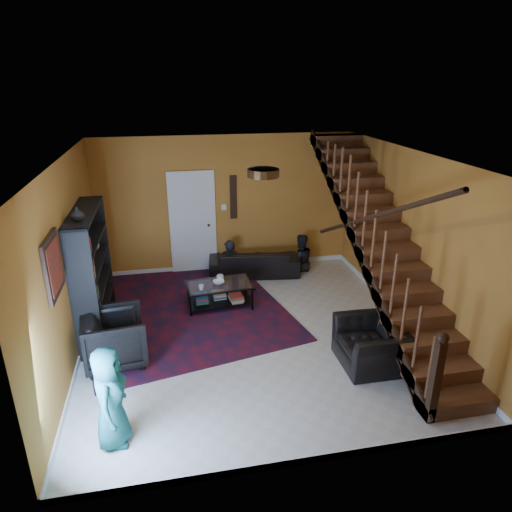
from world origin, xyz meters
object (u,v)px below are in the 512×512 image
at_px(sofa, 254,262).
at_px(coffee_table, 219,293).
at_px(bookshelf, 93,275).
at_px(armchair_right, 371,344).
at_px(armchair_left, 115,338).

height_order(sofa, coffee_table, sofa).
bearing_deg(bookshelf, coffee_table, 11.74).
bearing_deg(bookshelf, armchair_right, -24.18).
height_order(sofa, armchair_right, armchair_right).
bearing_deg(armchair_right, armchair_left, -101.72).
xyz_separation_m(sofa, coffee_table, (-0.88, -1.28, -0.02)).
relative_size(sofa, coffee_table, 1.54).
xyz_separation_m(bookshelf, sofa, (2.89, 1.70, -0.70)).
relative_size(sofa, armchair_left, 2.14).
distance_m(sofa, armchair_left, 3.71).
bearing_deg(coffee_table, armchair_right, -48.99).
distance_m(armchair_left, armchair_right, 3.63).
bearing_deg(armchair_left, sofa, -50.77).
relative_size(bookshelf, coffee_table, 1.68).
distance_m(bookshelf, armchair_left, 1.21).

